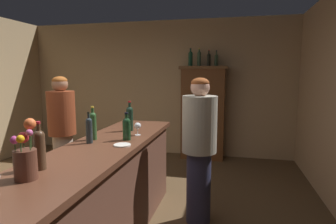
{
  "coord_description": "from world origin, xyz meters",
  "views": [
    {
      "loc": [
        1.54,
        -2.37,
        1.64
      ],
      "look_at": [
        0.9,
        0.36,
        1.25
      ],
      "focal_mm": 29.77,
      "sensor_mm": 36.0,
      "label": 1
    }
  ],
  "objects_px": {
    "display_bottle_left": "(190,58)",
    "bartender": "(199,145)",
    "wine_bottle_syrah": "(127,127)",
    "patron_tall": "(62,130)",
    "display_cabinet": "(203,111)",
    "display_bottle_midleft": "(199,58)",
    "display_bottle_center": "(209,59)",
    "cheese_plate": "(122,145)",
    "wine_bottle_malbec": "(89,129)",
    "display_bottle_midright": "(216,59)",
    "wine_bottle_chardonnay": "(130,117)",
    "wine_bottle_rose": "(40,148)",
    "flower_arrangement": "(25,157)",
    "wine_bottle_riesling": "(93,124)",
    "wine_glass_mid": "(138,126)",
    "bar_counter": "(102,198)"
  },
  "relations": [
    {
      "from": "wine_bottle_malbec",
      "to": "display_bottle_midright",
      "type": "relative_size",
      "value": 1.03
    },
    {
      "from": "wine_glass_mid",
      "to": "display_bottle_midleft",
      "type": "height_order",
      "value": "display_bottle_midleft"
    },
    {
      "from": "wine_bottle_chardonnay",
      "to": "bartender",
      "type": "distance_m",
      "value": 0.85
    },
    {
      "from": "bar_counter",
      "to": "display_bottle_left",
      "type": "distance_m",
      "value": 3.41
    },
    {
      "from": "display_bottle_center",
      "to": "bartender",
      "type": "distance_m",
      "value": 2.6
    },
    {
      "from": "display_cabinet",
      "to": "display_bottle_midleft",
      "type": "relative_size",
      "value": 5.44
    },
    {
      "from": "bar_counter",
      "to": "cheese_plate",
      "type": "relative_size",
      "value": 17.91
    },
    {
      "from": "wine_bottle_malbec",
      "to": "display_bottle_center",
      "type": "bearing_deg",
      "value": 74.14
    },
    {
      "from": "bar_counter",
      "to": "display_bottle_center",
      "type": "bearing_deg",
      "value": 77.13
    },
    {
      "from": "display_bottle_midright",
      "to": "bartender",
      "type": "distance_m",
      "value": 2.59
    },
    {
      "from": "display_bottle_left",
      "to": "display_bottle_midright",
      "type": "distance_m",
      "value": 0.49
    },
    {
      "from": "wine_bottle_syrah",
      "to": "patron_tall",
      "type": "xyz_separation_m",
      "value": [
        -1.22,
        0.74,
        -0.23
      ]
    },
    {
      "from": "wine_bottle_riesling",
      "to": "bartender",
      "type": "distance_m",
      "value": 1.14
    },
    {
      "from": "display_cabinet",
      "to": "flower_arrangement",
      "type": "height_order",
      "value": "display_cabinet"
    },
    {
      "from": "display_bottle_left",
      "to": "bartender",
      "type": "distance_m",
      "value": 2.64
    },
    {
      "from": "patron_tall",
      "to": "cheese_plate",
      "type": "bearing_deg",
      "value": 23.79
    },
    {
      "from": "bartender",
      "to": "display_bottle_left",
      "type": "bearing_deg",
      "value": -82.9
    },
    {
      "from": "wine_bottle_riesling",
      "to": "bartender",
      "type": "height_order",
      "value": "bartender"
    },
    {
      "from": "bar_counter",
      "to": "wine_bottle_malbec",
      "type": "xyz_separation_m",
      "value": [
        -0.15,
        0.08,
        0.62
      ]
    },
    {
      "from": "display_bottle_center",
      "to": "display_bottle_midright",
      "type": "height_order",
      "value": "display_bottle_center"
    },
    {
      "from": "wine_bottle_malbec",
      "to": "display_bottle_left",
      "type": "relative_size",
      "value": 0.88
    },
    {
      "from": "wine_bottle_chardonnay",
      "to": "display_bottle_midleft",
      "type": "height_order",
      "value": "display_bottle_midleft"
    },
    {
      "from": "display_bottle_left",
      "to": "wine_bottle_syrah",
      "type": "bearing_deg",
      "value": -94.29
    },
    {
      "from": "bar_counter",
      "to": "cheese_plate",
      "type": "xyz_separation_m",
      "value": [
        0.19,
        0.07,
        0.5
      ]
    },
    {
      "from": "wine_bottle_riesling",
      "to": "wine_bottle_syrah",
      "type": "xyz_separation_m",
      "value": [
        0.33,
        0.07,
        -0.03
      ]
    },
    {
      "from": "display_cabinet",
      "to": "wine_bottle_rose",
      "type": "relative_size",
      "value": 5.37
    },
    {
      "from": "cheese_plate",
      "to": "patron_tall",
      "type": "bearing_deg",
      "value": 142.7
    },
    {
      "from": "display_bottle_left",
      "to": "wine_bottle_riesling",
      "type": "bearing_deg",
      "value": -100.65
    },
    {
      "from": "wine_bottle_chardonnay",
      "to": "wine_bottle_rose",
      "type": "height_order",
      "value": "wine_bottle_chardonnay"
    },
    {
      "from": "display_bottle_midleft",
      "to": "patron_tall",
      "type": "distance_m",
      "value": 2.79
    },
    {
      "from": "wine_glass_mid",
      "to": "display_bottle_midright",
      "type": "bearing_deg",
      "value": 75.56
    },
    {
      "from": "patron_tall",
      "to": "bartender",
      "type": "height_order",
      "value": "patron_tall"
    },
    {
      "from": "display_bottle_midleft",
      "to": "flower_arrangement",
      "type": "bearing_deg",
      "value": -98.68
    },
    {
      "from": "bar_counter",
      "to": "cheese_plate",
      "type": "distance_m",
      "value": 0.54
    },
    {
      "from": "flower_arrangement",
      "to": "bar_counter",
      "type": "bearing_deg",
      "value": 84.84
    },
    {
      "from": "cheese_plate",
      "to": "display_bottle_left",
      "type": "xyz_separation_m",
      "value": [
        0.17,
        3.0,
        0.94
      ]
    },
    {
      "from": "wine_bottle_chardonnay",
      "to": "wine_bottle_malbec",
      "type": "xyz_separation_m",
      "value": [
        -0.16,
        -0.64,
        -0.02
      ]
    },
    {
      "from": "wine_bottle_syrah",
      "to": "wine_bottle_rose",
      "type": "bearing_deg",
      "value": -105.28
    },
    {
      "from": "cheese_plate",
      "to": "wine_bottle_chardonnay",
      "type": "bearing_deg",
      "value": 104.89
    },
    {
      "from": "wine_bottle_riesling",
      "to": "display_bottle_midright",
      "type": "xyz_separation_m",
      "value": [
        1.02,
        2.85,
        0.76
      ]
    },
    {
      "from": "display_bottle_center",
      "to": "patron_tall",
      "type": "relative_size",
      "value": 0.19
    },
    {
      "from": "display_cabinet",
      "to": "cheese_plate",
      "type": "distance_m",
      "value": 3.03
    },
    {
      "from": "wine_bottle_syrah",
      "to": "wine_glass_mid",
      "type": "xyz_separation_m",
      "value": [
        0.03,
        0.23,
        -0.03
      ]
    },
    {
      "from": "display_bottle_center",
      "to": "patron_tall",
      "type": "xyz_separation_m",
      "value": [
        -1.77,
        -2.04,
        -1.03
      ]
    },
    {
      "from": "wine_bottle_rose",
      "to": "display_bottle_center",
      "type": "bearing_deg",
      "value": 77.73
    },
    {
      "from": "cheese_plate",
      "to": "bartender",
      "type": "relative_size",
      "value": 0.1
    },
    {
      "from": "wine_glass_mid",
      "to": "display_bottle_midright",
      "type": "distance_m",
      "value": 2.76
    },
    {
      "from": "wine_bottle_syrah",
      "to": "display_bottle_left",
      "type": "relative_size",
      "value": 0.81
    },
    {
      "from": "wine_bottle_chardonnay",
      "to": "wine_glass_mid",
      "type": "bearing_deg",
      "value": -51.42
    },
    {
      "from": "display_bottle_midleft",
      "to": "display_cabinet",
      "type": "bearing_deg",
      "value": -0.0
    }
  ]
}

